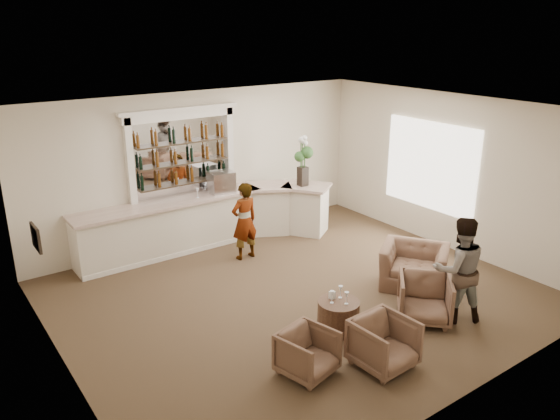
{
  "coord_description": "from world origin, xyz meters",
  "views": [
    {
      "loc": [
        -5.39,
        -6.94,
        4.65
      ],
      "look_at": [
        0.24,
        0.9,
        1.32
      ],
      "focal_mm": 35.0,
      "sensor_mm": 36.0,
      "label": 1
    }
  ],
  "objects_px": {
    "espresso_machine": "(221,182)",
    "armchair_far": "(414,266)",
    "armchair_left": "(308,353)",
    "cocktail_table": "(338,316)",
    "bar_counter": "(209,220)",
    "guest": "(459,269)",
    "armchair_center": "(384,343)",
    "sommelier": "(244,221)",
    "armchair_right": "(425,299)",
    "flower_vase": "(303,158)"
  },
  "relations": [
    {
      "from": "armchair_far",
      "to": "espresso_machine",
      "type": "bearing_deg",
      "value": 169.34
    },
    {
      "from": "sommelier",
      "to": "guest",
      "type": "relative_size",
      "value": 0.91
    },
    {
      "from": "armchair_far",
      "to": "flower_vase",
      "type": "relative_size",
      "value": 1.02
    },
    {
      "from": "armchair_left",
      "to": "espresso_machine",
      "type": "distance_m",
      "value": 5.3
    },
    {
      "from": "guest",
      "to": "armchair_right",
      "type": "xyz_separation_m",
      "value": [
        -0.44,
        0.27,
        -0.5
      ]
    },
    {
      "from": "armchair_center",
      "to": "flower_vase",
      "type": "height_order",
      "value": "flower_vase"
    },
    {
      "from": "armchair_far",
      "to": "armchair_center",
      "type": "bearing_deg",
      "value": -91.97
    },
    {
      "from": "armchair_right",
      "to": "flower_vase",
      "type": "height_order",
      "value": "flower_vase"
    },
    {
      "from": "guest",
      "to": "espresso_machine",
      "type": "xyz_separation_m",
      "value": [
        -1.38,
        5.2,
        0.48
      ]
    },
    {
      "from": "cocktail_table",
      "to": "armchair_center",
      "type": "relative_size",
      "value": 0.83
    },
    {
      "from": "cocktail_table",
      "to": "espresso_machine",
      "type": "bearing_deg",
      "value": 84.58
    },
    {
      "from": "armchair_left",
      "to": "armchair_far",
      "type": "xyz_separation_m",
      "value": [
        3.28,
        0.98,
        0.06
      ]
    },
    {
      "from": "armchair_left",
      "to": "armchair_right",
      "type": "relative_size",
      "value": 0.85
    },
    {
      "from": "armchair_left",
      "to": "armchair_far",
      "type": "relative_size",
      "value": 0.61
    },
    {
      "from": "armchair_right",
      "to": "espresso_machine",
      "type": "xyz_separation_m",
      "value": [
        -0.93,
        4.93,
        0.98
      ]
    },
    {
      "from": "cocktail_table",
      "to": "armchair_far",
      "type": "xyz_separation_m",
      "value": [
        2.17,
        0.36,
        0.13
      ]
    },
    {
      "from": "cocktail_table",
      "to": "sommelier",
      "type": "bearing_deg",
      "value": 84.74
    },
    {
      "from": "armchair_far",
      "to": "flower_vase",
      "type": "distance_m",
      "value": 3.63
    },
    {
      "from": "guest",
      "to": "armchair_right",
      "type": "height_order",
      "value": "guest"
    },
    {
      "from": "sommelier",
      "to": "armchair_far",
      "type": "distance_m",
      "value": 3.47
    },
    {
      "from": "armchair_center",
      "to": "armchair_right",
      "type": "xyz_separation_m",
      "value": [
        1.47,
        0.52,
        0.02
      ]
    },
    {
      "from": "armchair_left",
      "to": "armchair_center",
      "type": "distance_m",
      "value": 1.1
    },
    {
      "from": "cocktail_table",
      "to": "guest",
      "type": "xyz_separation_m",
      "value": [
        1.79,
        -0.85,
        0.64
      ]
    },
    {
      "from": "guest",
      "to": "flower_vase",
      "type": "bearing_deg",
      "value": -65.33
    },
    {
      "from": "armchair_right",
      "to": "flower_vase",
      "type": "xyz_separation_m",
      "value": [
        0.81,
        4.29,
        1.4
      ]
    },
    {
      "from": "guest",
      "to": "armchair_center",
      "type": "distance_m",
      "value": 2.0
    },
    {
      "from": "sommelier",
      "to": "espresso_machine",
      "type": "distance_m",
      "value": 1.24
    },
    {
      "from": "bar_counter",
      "to": "armchair_left",
      "type": "bearing_deg",
      "value": -103.15
    },
    {
      "from": "cocktail_table",
      "to": "armchair_right",
      "type": "xyz_separation_m",
      "value": [
        1.35,
        -0.59,
        0.14
      ]
    },
    {
      "from": "bar_counter",
      "to": "armchair_left",
      "type": "distance_m",
      "value": 5.04
    },
    {
      "from": "espresso_machine",
      "to": "cocktail_table",
      "type": "bearing_deg",
      "value": -89.41
    },
    {
      "from": "armchair_left",
      "to": "flower_vase",
      "type": "distance_m",
      "value": 5.61
    },
    {
      "from": "cocktail_table",
      "to": "flower_vase",
      "type": "xyz_separation_m",
      "value": [
        2.16,
        3.71,
        1.54
      ]
    },
    {
      "from": "cocktail_table",
      "to": "armchair_far",
      "type": "height_order",
      "value": "armchair_far"
    },
    {
      "from": "sommelier",
      "to": "espresso_machine",
      "type": "bearing_deg",
      "value": -98.05
    },
    {
      "from": "sommelier",
      "to": "guest",
      "type": "xyz_separation_m",
      "value": [
        1.49,
        -4.11,
        0.08
      ]
    },
    {
      "from": "sommelier",
      "to": "flower_vase",
      "type": "distance_m",
      "value": 2.15
    },
    {
      "from": "espresso_machine",
      "to": "armchair_far",
      "type": "bearing_deg",
      "value": -60.2
    },
    {
      "from": "sommelier",
      "to": "armchair_right",
      "type": "relative_size",
      "value": 1.91
    },
    {
      "from": "bar_counter",
      "to": "espresso_machine",
      "type": "distance_m",
      "value": 0.88
    },
    {
      "from": "armchair_right",
      "to": "espresso_machine",
      "type": "bearing_deg",
      "value": 145.77
    },
    {
      "from": "guest",
      "to": "flower_vase",
      "type": "height_order",
      "value": "flower_vase"
    },
    {
      "from": "armchair_right",
      "to": "armchair_far",
      "type": "xyz_separation_m",
      "value": [
        0.83,
        0.95,
        -0.0
      ]
    },
    {
      "from": "cocktail_table",
      "to": "armchair_left",
      "type": "relative_size",
      "value": 0.93
    },
    {
      "from": "guest",
      "to": "armchair_far",
      "type": "distance_m",
      "value": 1.37
    },
    {
      "from": "cocktail_table",
      "to": "espresso_machine",
      "type": "xyz_separation_m",
      "value": [
        0.41,
        4.35,
        1.12
      ]
    },
    {
      "from": "cocktail_table",
      "to": "guest",
      "type": "distance_m",
      "value": 2.08
    },
    {
      "from": "armchair_right",
      "to": "flower_vase",
      "type": "relative_size",
      "value": 0.74
    },
    {
      "from": "cocktail_table",
      "to": "espresso_machine",
      "type": "height_order",
      "value": "espresso_machine"
    },
    {
      "from": "cocktail_table",
      "to": "armchair_center",
      "type": "bearing_deg",
      "value": -96.62
    }
  ]
}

